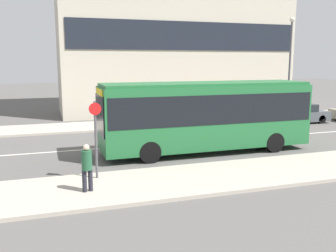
{
  "coord_description": "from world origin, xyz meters",
  "views": [
    {
      "loc": [
        -5.08,
        -18.54,
        4.37
      ],
      "look_at": [
        0.41,
        -1.9,
        1.31
      ],
      "focal_mm": 40.0,
      "sensor_mm": 36.0,
      "label": 1
    }
  ],
  "objects": [
    {
      "name": "sidewalk_near",
      "position": [
        0.0,
        -6.25,
        0.07
      ],
      "size": [
        44.0,
        3.5,
        0.13
      ],
      "color": "#B2A899",
      "rests_on": "ground_plane"
    },
    {
      "name": "city_bus",
      "position": [
        2.21,
        -2.2,
        1.93
      ],
      "size": [
        10.12,
        2.63,
        3.36
      ],
      "rotation": [
        0.0,
        0.0,
        -0.07
      ],
      "color": "#236B38",
      "rests_on": "ground_plane"
    },
    {
      "name": "street_lamp",
      "position": [
        12.12,
        5.05,
        4.57
      ],
      "size": [
        0.36,
        0.36,
        7.34
      ],
      "color": "#4C4C51",
      "rests_on": "sidewalk_far"
    },
    {
      "name": "pedestrian_near_stop",
      "position": [
        -3.9,
        -6.54,
        1.02
      ],
      "size": [
        0.35,
        0.34,
        1.58
      ],
      "rotation": [
        0.0,
        0.0,
        3.35
      ],
      "color": "#23232D",
      "rests_on": "sidewalk_near"
    },
    {
      "name": "bus_stop_sign",
      "position": [
        -3.42,
        -5.2,
        1.78
      ],
      "size": [
        0.44,
        0.12,
        2.83
      ],
      "color": "#4C4C51",
      "rests_on": "sidewalk_near"
    },
    {
      "name": "lane_centerline",
      "position": [
        0.0,
        0.0,
        0.0
      ],
      "size": [
        41.8,
        0.16,
        0.01
      ],
      "color": "silver",
      "rests_on": "ground_plane"
    },
    {
      "name": "parked_car_0",
      "position": [
        12.07,
        3.58,
        0.64
      ],
      "size": [
        4.04,
        1.79,
        1.35
      ],
      "color": "#4C5156",
      "rests_on": "ground_plane"
    },
    {
      "name": "ground_plane",
      "position": [
        0.0,
        0.0,
        0.0
      ],
      "size": [
        120.0,
        120.0,
        0.0
      ],
      "primitive_type": "plane",
      "color": "#595654"
    },
    {
      "name": "sidewalk_far",
      "position": [
        0.0,
        6.25,
        0.07
      ],
      "size": [
        44.0,
        3.5,
        0.13
      ],
      "color": "#B2A899",
      "rests_on": "ground_plane"
    }
  ]
}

